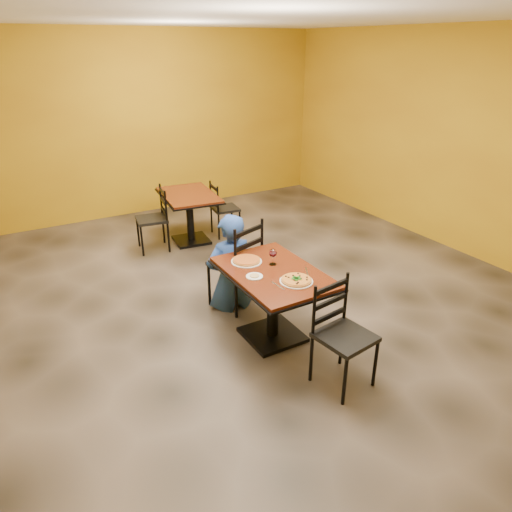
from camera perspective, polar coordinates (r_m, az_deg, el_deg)
floor at (r=5.23m, az=-0.89°, el=-7.12°), size 7.00×8.00×0.01m
ceiling at (r=4.46m, az=-1.18°, el=27.81°), size 7.00×8.00×0.01m
wall_back at (r=8.27m, az=-15.16°, el=15.10°), size 7.00×0.01×3.00m
wall_right at (r=6.98m, az=25.55°, el=11.96°), size 0.01×8.00×3.00m
table_main at (r=4.58m, az=2.13°, el=-4.03°), size 0.83×1.23×0.75m
table_second at (r=6.98m, az=-8.16°, el=5.99°), size 0.87×1.19×0.75m
chair_main_near at (r=4.08m, az=10.87°, el=-9.77°), size 0.49×0.49×0.95m
chair_main_far at (r=5.19m, az=-2.58°, el=-0.87°), size 0.59×0.59×1.04m
chair_second_left at (r=6.83m, az=-12.66°, el=4.37°), size 0.47×0.47×0.92m
chair_second_right at (r=7.25m, az=-3.80°, el=5.79°), size 0.42×0.42×0.84m
diner at (r=5.17m, az=-3.19°, el=-0.63°), size 0.58×0.39×1.10m
plate_main at (r=4.31m, az=4.95°, el=-3.10°), size 0.31×0.31×0.01m
pizza_main at (r=4.30m, az=4.96°, el=-2.91°), size 0.28×0.28×0.02m
plate_far at (r=4.67m, az=-1.17°, el=-0.67°), size 0.31×0.31×0.01m
pizza_far at (r=4.67m, az=-1.17°, el=-0.49°), size 0.28×0.28×0.02m
side_plate at (r=4.38m, az=-0.19°, el=-2.52°), size 0.16×0.16×0.01m
dip at (r=4.37m, az=-0.19°, el=-2.41°), size 0.09×0.09×0.01m
wine_glass at (r=4.59m, az=2.09°, el=-0.03°), size 0.08×0.08×0.18m
fork at (r=4.23m, az=2.69°, el=-3.65°), size 0.03×0.19×0.00m
knife at (r=4.49m, az=6.25°, el=-1.95°), size 0.11×0.19×0.00m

